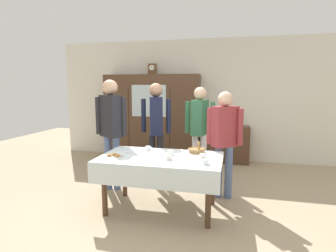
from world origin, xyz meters
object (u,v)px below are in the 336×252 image
Objects in this scene: wall_cabinet at (152,117)px; spoon_center at (130,153)px; book_stack at (228,124)px; dining_table at (160,165)px; tea_cup_mid_right at (205,162)px; mantel_clock at (152,69)px; person_beside_shelf at (224,135)px; bookshelf_low at (227,144)px; person_behind_table_left at (156,123)px; tea_cup_far_right at (170,153)px; spoon_mid_left at (156,161)px; person_near_right_end at (200,124)px; bread_basket at (197,150)px; tea_cup_mid_left at (202,157)px; pastry_plate at (114,157)px; tea_cup_near_left at (168,158)px; tea_cup_far_left at (148,149)px; person_behind_table_right at (111,123)px.

wall_cabinet reaches higher than spoon_center.
wall_cabinet reaches higher than book_stack.
tea_cup_mid_right is (0.61, -0.21, 0.13)m from dining_table.
mantel_clock reaches higher than tea_cup_mid_right.
mantel_clock is 2.77m from person_beside_shelf.
wall_cabinet reaches higher than bookshelf_low.
mantel_clock is 0.14× the size of person_behind_table_left.
tea_cup_far_right is (-0.51, 0.36, 0.00)m from tea_cup_mid_right.
person_beside_shelf is at bearing 23.84° from spoon_center.
spoon_mid_left is 0.07× the size of person_near_right_end.
bookshelf_low is at bearing 80.83° from bread_basket.
pastry_plate is at bearing -169.07° from tea_cup_mid_left.
tea_cup_mid_left is at bearing 22.71° from tea_cup_near_left.
tea_cup_far_left is 0.79m from person_behind_table_left.
wall_cabinet is 18.13× the size of spoon_mid_left.
tea_cup_far_left reaches higher than dining_table.
pastry_plate is at bearing -155.22° from tea_cup_far_right.
person_behind_table_left is (-0.90, 1.00, 0.28)m from tea_cup_mid_left.
mantel_clock reaches higher than book_stack.
bread_basket is at bearing 27.08° from pastry_plate.
bread_basket is 2.02× the size of spoon_mid_left.
spoon_center is at bearing -43.56° from person_behind_table_right.
mantel_clock is 2.02× the size of spoon_center.
spoon_center is (0.42, -2.48, -1.30)m from mantel_clock.
dining_table is at bearing -12.71° from spoon_center.
pastry_plate is (-0.72, -0.05, -0.02)m from tea_cup_near_left.
person_beside_shelf is (0.66, 0.77, 0.19)m from tea_cup_near_left.
wall_cabinet is at bearing 96.60° from pastry_plate.
tea_cup_near_left is 0.08× the size of person_beside_shelf.
bread_basket is at bearing -41.58° from person_behind_table_left.
spoon_center is (-0.89, -0.25, -0.03)m from bread_basket.
dining_table is at bearing -140.37° from bread_basket.
tea_cup_near_left is at bearing -103.49° from book_stack.
tea_cup_mid_right is 1.00× the size of tea_cup_far_left.
person_near_right_end is at bearing 75.89° from dining_table.
person_behind_table_right is at bearing 147.77° from tea_cup_near_left.
tea_cup_far_left is 0.08× the size of person_behind_table_left.
dining_table is 2.76m from wall_cabinet.
spoon_center is at bearing 167.29° from dining_table.
person_near_right_end reaches higher than tea_cup_far_right.
pastry_plate is at bearing -100.35° from person_behind_table_left.
wall_cabinet reaches higher than tea_cup_far_right.
spoon_mid_left is at bearing -102.41° from person_near_right_end.
tea_cup_mid_right is 0.48m from tea_cup_near_left.
book_stack is at bearing 63.75° from pastry_plate.
tea_cup_far_left is 0.58m from spoon_mid_left.
dining_table is 0.62m from pastry_plate.
tea_cup_far_left is (-0.37, 0.17, -0.00)m from tea_cup_far_right.
spoon_mid_left is 1.27m from person_behind_table_right.
bookshelf_low is at bearing 73.16° from dining_table.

